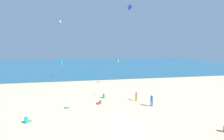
{
  "coord_description": "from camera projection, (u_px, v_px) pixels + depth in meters",
  "views": [
    {
      "loc": [
        -3.36,
        -13.12,
        8.08
      ],
      "look_at": [
        0.0,
        7.16,
        4.73
      ],
      "focal_mm": 23.52,
      "sensor_mm": 36.0,
      "label": 1
    }
  ],
  "objects": [
    {
      "name": "ground_plane",
      "position": [
        109.0,
        95.0,
        24.36
      ],
      "size": [
        120.0,
        120.0,
        0.0
      ],
      "primitive_type": "plane",
      "color": "beige"
    },
    {
      "name": "ocean_water",
      "position": [
        96.0,
        65.0,
        64.51
      ],
      "size": [
        120.0,
        60.0,
        0.05
      ],
      "primitive_type": "cube",
      "color": "#236084",
      "rests_on": "ground_plane"
    },
    {
      "name": "beach_chair_near_camera",
      "position": [
        99.0,
        102.0,
        20.8
      ],
      "size": [
        0.84,
        0.78,
        0.51
      ],
      "rotation": [
        0.0,
        0.0,
        3.61
      ],
      "color": "#D13D3D",
      "rests_on": "ground_plane"
    },
    {
      "name": "cooler_box",
      "position": [
        67.0,
        107.0,
        19.36
      ],
      "size": [
        0.5,
        0.39,
        0.26
      ],
      "rotation": [
        0.0,
        0.0,
        3.19
      ],
      "color": "#339956",
      "rests_on": "ground_plane"
    },
    {
      "name": "person_0",
      "position": [
        136.0,
        96.0,
        21.89
      ],
      "size": [
        0.38,
        0.38,
        1.38
      ],
      "rotation": [
        0.0,
        0.0,
        4.17
      ],
      "color": "orange",
      "rests_on": "ground_plane"
    },
    {
      "name": "person_1",
      "position": [
        27.0,
        120.0,
        15.61
      ],
      "size": [
        0.71,
        0.64,
        0.8
      ],
      "rotation": [
        0.0,
        0.0,
        0.62
      ],
      "color": "#19ADB2",
      "rests_on": "ground_plane"
    },
    {
      "name": "person_3",
      "position": [
        104.0,
        96.0,
        23.15
      ],
      "size": [
        0.58,
        0.65,
        0.73
      ],
      "rotation": [
        0.0,
        0.0,
        0.97
      ],
      "color": "green",
      "rests_on": "ground_plane"
    },
    {
      "name": "person_4",
      "position": [
        152.0,
        100.0,
        19.82
      ],
      "size": [
        0.39,
        0.39,
        1.62
      ],
      "rotation": [
        0.0,
        0.0,
        1.3
      ],
      "color": "blue",
      "rests_on": "ground_plane"
    },
    {
      "name": "kite_white",
      "position": [
        60.0,
        21.0,
        33.33
      ],
      "size": [
        0.72,
        0.79,
        1.55
      ],
      "rotation": [
        0.0,
        0.0,
        2.59
      ],
      "color": "white"
    },
    {
      "name": "kite_teal",
      "position": [
        61.0,
        61.0,
        37.37
      ],
      "size": [
        1.14,
        1.31,
        1.66
      ],
      "rotation": [
        0.0,
        0.0,
        0.44
      ],
      "color": "#1EADAD"
    },
    {
      "name": "kite_green",
      "position": [
        118.0,
        60.0,
        30.78
      ],
      "size": [
        0.94,
        1.04,
        1.69
      ],
      "rotation": [
        0.0,
        0.0,
        3.57
      ],
      "color": "green"
    },
    {
      "name": "kite_blue",
      "position": [
        130.0,
        7.0,
        25.49
      ],
      "size": [
        0.71,
        0.9,
        2.09
      ],
      "rotation": [
        0.0,
        0.0,
        2.42
      ],
      "color": "blue"
    }
  ]
}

